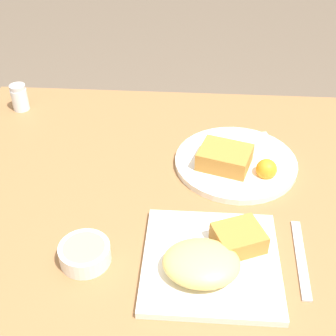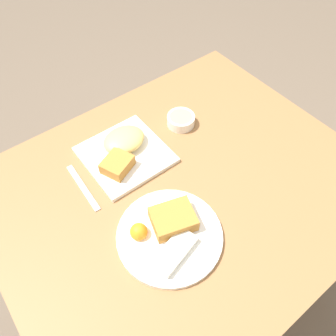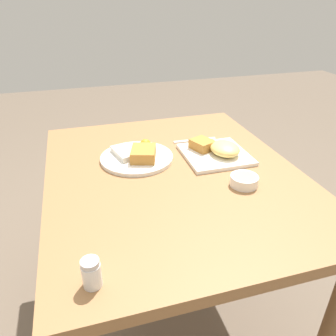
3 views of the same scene
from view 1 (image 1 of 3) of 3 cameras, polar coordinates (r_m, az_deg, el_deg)
name	(u,v)px [view 1 (image 1 of 3)]	position (r m, az deg, el deg)	size (l,w,h in m)	color
dining_table	(175,222)	(1.01, 0.82, -6.63)	(1.03, 0.85, 0.72)	olive
plate_square_near	(211,259)	(0.80, 5.29, -10.99)	(0.23, 0.23, 0.06)	white
plate_oval_far	(236,160)	(1.02, 8.23, 0.96)	(0.27, 0.27, 0.05)	white
sauce_ramekin	(85,253)	(0.83, -10.11, -10.19)	(0.09, 0.09, 0.03)	white
salt_shaker	(20,99)	(1.27, -17.62, 8.04)	(0.04, 0.04, 0.07)	white
butter_knife	(301,258)	(0.86, 15.89, -10.53)	(0.02, 0.18, 0.00)	silver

